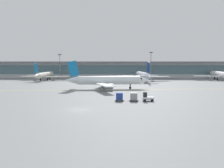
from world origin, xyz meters
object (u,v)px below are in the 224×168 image
(baggage_tug, at_px, (147,97))
(cargo_dolly_trailing, at_px, (119,96))
(gate_airplane_1, at_px, (45,75))
(apron_light_mast_2, at_px, (151,64))
(gate_airplane_2, at_px, (143,75))
(gate_airplane_3, at_px, (221,75))
(apron_light_mast_1, at_px, (60,65))
(taxiing_regional_jet, at_px, (108,81))
(cargo_dolly_lead, at_px, (134,97))

(baggage_tug, xyz_separation_m, cargo_dolly_trailing, (-6.49, 0.27, 0.16))
(gate_airplane_1, relative_size, apron_light_mast_2, 1.83)
(baggage_tug, bearing_deg, gate_airplane_2, 86.46)
(gate_airplane_1, bearing_deg, gate_airplane_2, -91.13)
(gate_airplane_3, bearing_deg, gate_airplane_1, 94.40)
(gate_airplane_1, relative_size, apron_light_mast_1, 1.97)
(gate_airplane_2, distance_m, apron_light_mast_1, 47.37)
(gate_airplane_1, bearing_deg, taxiing_regional_jet, -135.39)
(taxiing_regional_jet, bearing_deg, gate_airplane_3, 30.06)
(gate_airplane_3, distance_m, cargo_dolly_lead, 79.58)
(gate_airplane_3, height_order, baggage_tug, gate_airplane_3)
(taxiing_regional_jet, distance_m, baggage_tug, 26.15)
(gate_airplane_2, relative_size, apron_light_mast_2, 1.97)
(cargo_dolly_lead, xyz_separation_m, apron_light_mast_2, (15.28, 71.59, 7.01))
(cargo_dolly_trailing, relative_size, apron_light_mast_1, 0.16)
(gate_airplane_2, relative_size, gate_airplane_3, 0.99)
(cargo_dolly_trailing, xyz_separation_m, apron_light_mast_1, (-31.89, 73.45, 6.47))
(apron_light_mast_1, bearing_deg, baggage_tug, -62.50)
(cargo_dolly_lead, bearing_deg, gate_airplane_1, 125.63)
(cargo_dolly_trailing, relative_size, apron_light_mast_2, 0.15)
(gate_airplane_3, xyz_separation_m, apron_light_mast_2, (-34.02, 9.15, 5.15))
(apron_light_mast_1, bearing_deg, gate_airplane_1, -111.01)
(apron_light_mast_2, bearing_deg, gate_airplane_1, -169.24)
(baggage_tug, height_order, apron_light_mast_1, apron_light_mast_1)
(gate_airplane_1, distance_m, gate_airplane_3, 89.37)
(gate_airplane_3, bearing_deg, baggage_tug, 147.10)
(gate_airplane_1, height_order, cargo_dolly_trailing, gate_airplane_1)
(apron_light_mast_1, xyz_separation_m, apron_light_mast_2, (50.53, -2.00, 0.54))
(cargo_dolly_lead, bearing_deg, gate_airplane_3, 54.07)
(cargo_dolly_lead, relative_size, apron_light_mast_1, 0.16)
(baggage_tug, bearing_deg, apron_light_mast_2, 82.75)
(gate_airplane_1, bearing_deg, gate_airplane_3, -86.26)
(gate_airplane_1, xyz_separation_m, cargo_dolly_lead, (40.06, -61.07, -1.62))
(taxiing_regional_jet, height_order, apron_light_mast_1, apron_light_mast_1)
(apron_light_mast_1, relative_size, apron_light_mast_2, 0.93)
(gate_airplane_3, xyz_separation_m, apron_light_mast_1, (-84.55, 11.15, 4.61))
(gate_airplane_2, xyz_separation_m, cargo_dolly_trailing, (-12.47, -57.49, -1.83))
(gate_airplane_2, distance_m, apron_light_mast_2, 16.11)
(cargo_dolly_trailing, height_order, apron_light_mast_2, apron_light_mast_2)
(gate_airplane_2, xyz_separation_m, cargo_dolly_lead, (-9.11, -57.63, -1.83))
(taxiing_regional_jet, xyz_separation_m, cargo_dolly_trailing, (3.56, -23.79, -1.86))
(cargo_dolly_lead, distance_m, apron_light_mast_1, 81.85)
(taxiing_regional_jet, relative_size, cargo_dolly_trailing, 13.57)
(apron_light_mast_1, bearing_deg, cargo_dolly_trailing, -66.53)
(gate_airplane_3, xyz_separation_m, baggage_tug, (-46.17, -62.57, -2.02))
(gate_airplane_2, xyz_separation_m, gate_airplane_3, (40.19, 4.80, 0.04))
(gate_airplane_2, bearing_deg, cargo_dolly_trailing, 162.59)
(taxiing_regional_jet, distance_m, apron_light_mast_2, 52.82)
(gate_airplane_1, bearing_deg, apron_light_mast_2, -76.37)
(gate_airplane_1, xyz_separation_m, baggage_tug, (43.19, -61.20, -1.78))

